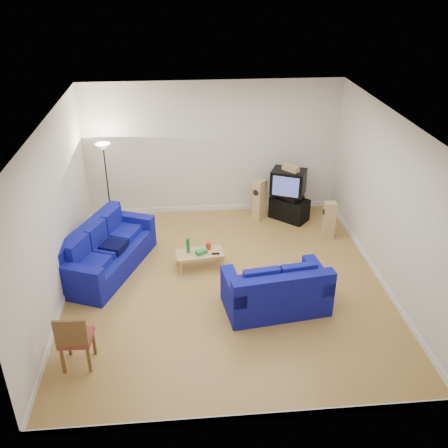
{
  "coord_description": "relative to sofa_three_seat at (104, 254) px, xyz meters",
  "views": [
    {
      "loc": [
        -0.77,
        -7.92,
        5.53
      ],
      "look_at": [
        0.0,
        0.4,
        1.1
      ],
      "focal_mm": 40.0,
      "sensor_mm": 36.0,
      "label": 1
    }
  ],
  "objects": [
    {
      "name": "television",
      "position": [
        4.09,
        1.89,
        0.59
      ],
      "size": [
        0.93,
        0.82,
        0.59
      ],
      "rotation": [
        0.0,
        0.0,
        -0.42
      ],
      "color": "black",
      "rests_on": "av_receiver"
    },
    {
      "name": "coffee_table",
      "position": [
        1.9,
        -0.12,
        -0.06
      ],
      "size": [
        0.99,
        0.58,
        0.34
      ],
      "rotation": [
        0.0,
        0.0,
        0.12
      ],
      "color": "tan",
      "rests_on": "ground"
    },
    {
      "name": "sofa_three_seat",
      "position": [
        0.0,
        0.0,
        0.0
      ],
      "size": [
        1.87,
        2.61,
        0.93
      ],
      "rotation": [
        0.0,
        0.0,
        -1.96
      ],
      "color": "#00026E",
      "rests_on": "ground"
    },
    {
      "name": "sofa_loveseat",
      "position": [
        3.19,
        -1.61,
        -0.01
      ],
      "size": [
        1.91,
        1.23,
        0.89
      ],
      "rotation": [
        0.0,
        0.0,
        0.13
      ],
      "color": "#00026E",
      "rests_on": "ground"
    },
    {
      "name": "av_receiver",
      "position": [
        4.17,
        1.81,
        0.24
      ],
      "size": [
        0.6,
        0.61,
        0.11
      ],
      "primitive_type": "cube",
      "rotation": [
        0.0,
        0.0,
        -0.88
      ],
      "color": "black",
      "rests_on": "tv_stand"
    },
    {
      "name": "speaker_right",
      "position": [
        4.82,
        0.86,
        0.09
      ],
      "size": [
        0.28,
        0.22,
        0.87
      ],
      "rotation": [
        0.0,
        0.0,
        -1.63
      ],
      "color": "tan",
      "rests_on": "ground"
    },
    {
      "name": "dining_chair",
      "position": [
        -0.08,
        -2.75,
        0.21
      ],
      "size": [
        0.5,
        0.5,
        1.0
      ],
      "rotation": [
        0.0,
        0.0,
        -0.05
      ],
      "color": "brown",
      "rests_on": "ground"
    },
    {
      "name": "centre_speaker",
      "position": [
        4.12,
        1.85,
        0.96
      ],
      "size": [
        0.38,
        0.41,
        0.14
      ],
      "primitive_type": "cube",
      "rotation": [
        0.0,
        0.0,
        -0.87
      ],
      "color": "tan",
      "rests_on": "television"
    },
    {
      "name": "red_canister",
      "position": [
        2.09,
        0.01,
        0.07
      ],
      "size": [
        0.14,
        0.14,
        0.15
      ],
      "primitive_type": "cylinder",
      "rotation": [
        0.0,
        0.0,
        0.48
      ],
      "color": "red",
      "rests_on": "coffee_table"
    },
    {
      "name": "room",
      "position": [
        2.37,
        -0.76,
        1.2
      ],
      "size": [
        6.01,
        6.51,
        3.21
      ],
      "color": "brown",
      "rests_on": "ground"
    },
    {
      "name": "tissue_box",
      "position": [
        1.93,
        -0.16,
        0.04
      ],
      "size": [
        0.26,
        0.22,
        0.09
      ],
      "primitive_type": "cube",
      "rotation": [
        0.0,
        0.0,
        0.53
      ],
      "color": "green",
      "rests_on": "coffee_table"
    },
    {
      "name": "speaker_left",
      "position": [
        3.42,
        1.94,
        0.15
      ],
      "size": [
        0.37,
        0.37,
        0.99
      ],
      "rotation": [
        0.0,
        0.0,
        -0.77
      ],
      "color": "tan",
      "rests_on": "ground"
    },
    {
      "name": "bottle",
      "position": [
        1.67,
        -0.08,
        0.16
      ],
      "size": [
        0.08,
        0.08,
        0.32
      ],
      "primitive_type": "cylinder",
      "rotation": [
        0.0,
        0.0,
        -0.04
      ],
      "color": "#197233",
      "rests_on": "coffee_table"
    },
    {
      "name": "remote",
      "position": [
        2.22,
        -0.2,
        0.01
      ],
      "size": [
        0.16,
        0.05,
        0.02
      ],
      "primitive_type": "cube",
      "rotation": [
        0.0,
        0.0,
        -0.02
      ],
      "color": "black",
      "rests_on": "coffee_table"
    },
    {
      "name": "floor_lamp",
      "position": [
        -0.08,
        1.94,
        1.3
      ],
      "size": [
        0.34,
        0.34,
        1.99
      ],
      "color": "black",
      "rests_on": "ground"
    },
    {
      "name": "tv_stand",
      "position": [
        4.14,
        1.84,
        -0.08
      ],
      "size": [
        0.97,
        0.95,
        0.53
      ],
      "primitive_type": "cube",
      "rotation": [
        0.0,
        0.0,
        -0.75
      ],
      "color": "black",
      "rests_on": "ground"
    }
  ]
}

